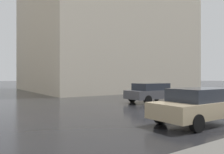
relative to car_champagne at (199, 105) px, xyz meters
name	(u,v)px	position (x,y,z in m)	size (l,w,h in m)	color
haussmann_block_corner	(103,24)	(22.93, -9.83, 9.09)	(18.87, 20.90, 20.11)	beige
car_champagne	(199,105)	(0.00, 0.00, 0.00)	(1.85, 4.10, 1.41)	tan
car_dark_grey	(152,92)	(6.50, -3.82, 0.00)	(1.85, 4.10, 1.41)	#4C4C51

